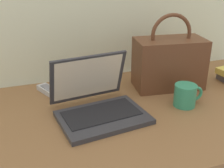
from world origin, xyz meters
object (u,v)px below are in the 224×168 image
object	(u,v)px
handbag	(169,62)
remote_control_near	(51,91)
laptop	(98,103)
coffee_mug	(186,95)

from	to	relation	value
handbag	remote_control_near	bearing A→B (deg)	170.02
handbag	laptop	bearing A→B (deg)	-159.34
coffee_mug	handbag	xyz separation A→B (m)	(0.03, 0.19, 0.07)
coffee_mug	remote_control_near	world-z (taller)	coffee_mug
laptop	handbag	bearing A→B (deg)	20.66
remote_control_near	handbag	xyz separation A→B (m)	(0.52, -0.09, 0.10)
coffee_mug	handbag	size ratio (longest dim) A/B	0.37
laptop	remote_control_near	distance (m)	0.27
laptop	coffee_mug	xyz separation A→B (m)	(0.35, -0.05, 0.00)
coffee_mug	remote_control_near	distance (m)	0.56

